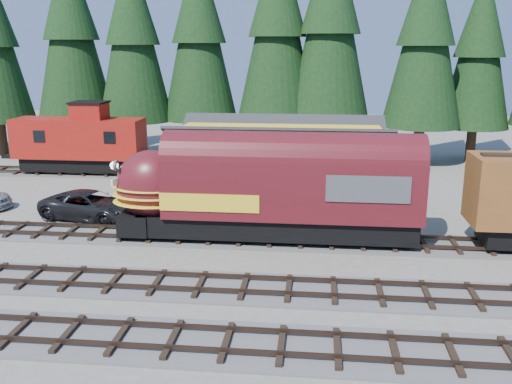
# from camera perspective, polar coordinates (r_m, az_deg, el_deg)

# --- Properties ---
(ground) EXTENTS (120.00, 120.00, 0.00)m
(ground) POSITION_cam_1_polar(r_m,az_deg,el_deg) (25.09, 0.74, -7.91)
(ground) COLOR #6B665B
(ground) RESTS_ON ground
(track_siding) EXTENTS (68.00, 3.20, 0.33)m
(track_siding) POSITION_cam_1_polar(r_m,az_deg,el_deg) (29.77, 21.15, -5.15)
(track_siding) COLOR #4C4947
(track_siding) RESTS_ON ground
(track_spur) EXTENTS (32.00, 3.20, 0.33)m
(track_spur) POSITION_cam_1_polar(r_m,az_deg,el_deg) (43.91, -10.08, 1.72)
(track_spur) COLOR #4C4947
(track_spur) RESTS_ON ground
(depot) EXTENTS (12.80, 7.00, 5.30)m
(depot) POSITION_cam_1_polar(r_m,az_deg,el_deg) (34.32, 2.43, 3.36)
(depot) COLOR yellow
(depot) RESTS_ON ground
(conifer_backdrop) EXTENTS (78.19, 21.77, 16.86)m
(conifer_backdrop) POSITION_cam_1_polar(r_m,az_deg,el_deg) (47.96, 8.73, 15.31)
(conifer_backdrop) COLOR black
(conifer_backdrop) RESTS_ON ground
(locomotive) EXTENTS (15.40, 3.06, 4.19)m
(locomotive) POSITION_cam_1_polar(r_m,az_deg,el_deg) (28.16, 0.31, -0.13)
(locomotive) COLOR black
(locomotive) RESTS_ON ground
(caboose) EXTENTS (9.77, 2.83, 5.08)m
(caboose) POSITION_cam_1_polar(r_m,az_deg,el_deg) (45.38, -17.19, 4.89)
(caboose) COLOR black
(caboose) RESTS_ON ground
(pickup_truck_a) EXTENTS (6.25, 3.92, 1.61)m
(pickup_truck_a) POSITION_cam_1_polar(r_m,az_deg,el_deg) (33.41, -16.16, -1.31)
(pickup_truck_a) COLOR black
(pickup_truck_a) RESTS_ON ground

